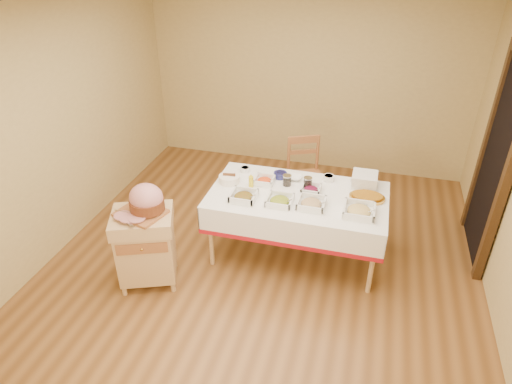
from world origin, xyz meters
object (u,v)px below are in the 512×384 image
at_px(plate_stack, 364,180).
at_px(bread_basket, 229,179).
at_px(preserve_jar_left, 287,181).
at_px(brass_platter, 367,197).
at_px(mustard_bottle, 251,181).
at_px(butcher_cart, 146,244).
at_px(preserve_jar_right, 308,183).
at_px(dining_table, 297,207).
at_px(dining_chair, 305,175).
at_px(ham_on_board, 146,201).

bearing_deg(plate_stack, bread_basket, -167.81).
xyz_separation_m(preserve_jar_left, brass_platter, (0.84, -0.06, -0.03)).
relative_size(preserve_jar_left, mustard_bottle, 0.77).
xyz_separation_m(mustard_bottle, brass_platter, (1.20, 0.07, -0.05)).
distance_m(preserve_jar_left, bread_basket, 0.62).
xyz_separation_m(butcher_cart, preserve_jar_right, (1.41, 0.99, 0.35)).
height_order(dining_table, bread_basket, bread_basket).
relative_size(dining_chair, ham_on_board, 2.08).
bearing_deg(brass_platter, ham_on_board, -155.94).
relative_size(preserve_jar_right, bread_basket, 0.52).
xyz_separation_m(dining_chair, ham_on_board, (-1.23, -1.71, 0.45)).
distance_m(preserve_jar_right, plate_stack, 0.60).
xyz_separation_m(bread_basket, plate_stack, (1.40, 0.30, 0.03)).
height_order(dining_table, ham_on_board, ham_on_board).
bearing_deg(ham_on_board, bread_basket, 57.53).
bearing_deg(dining_chair, brass_platter, -47.24).
relative_size(dining_table, dining_chair, 1.92).
relative_size(bread_basket, brass_platter, 0.62).
height_order(butcher_cart, ham_on_board, ham_on_board).
relative_size(ham_on_board, brass_platter, 1.27).
bearing_deg(butcher_cart, brass_platter, 24.42).
distance_m(dining_chair, ham_on_board, 2.15).
xyz_separation_m(dining_chair, preserve_jar_right, (0.14, -0.75, 0.32)).
height_order(dining_chair, bread_basket, dining_chair).
height_order(preserve_jar_left, preserve_jar_right, preserve_jar_left).
xyz_separation_m(preserve_jar_right, plate_stack, (0.57, 0.19, 0.02)).
relative_size(dining_table, brass_platter, 5.08).
bearing_deg(mustard_bottle, brass_platter, 3.52).
bearing_deg(plate_stack, dining_chair, 141.72).
distance_m(dining_table, preserve_jar_left, 0.30).
bearing_deg(preserve_jar_left, dining_table, -45.39).
bearing_deg(ham_on_board, preserve_jar_left, 39.52).
relative_size(ham_on_board, mustard_bottle, 2.96).
height_order(plate_stack, brass_platter, plate_stack).
relative_size(butcher_cart, mustard_bottle, 5.24).
bearing_deg(dining_chair, dining_table, -85.47).
bearing_deg(brass_platter, butcher_cart, -155.58).
bearing_deg(plate_stack, preserve_jar_left, -165.70).
xyz_separation_m(dining_table, brass_platter, (0.69, 0.09, 0.18)).
height_order(dining_chair, preserve_jar_left, dining_chair).
bearing_deg(ham_on_board, butcher_cart, -141.96).
height_order(preserve_jar_right, bread_basket, preserve_jar_right).
bearing_deg(plate_stack, mustard_bottle, -163.76).
relative_size(dining_table, mustard_bottle, 11.80).
relative_size(butcher_cart, dining_chair, 0.85).
bearing_deg(butcher_cart, bread_basket, 56.47).
height_order(butcher_cart, mustard_bottle, mustard_bottle).
bearing_deg(bread_basket, brass_platter, 1.63).
relative_size(ham_on_board, preserve_jar_left, 3.86).
height_order(preserve_jar_left, mustard_bottle, mustard_bottle).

